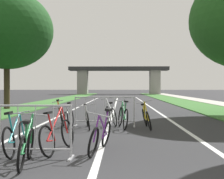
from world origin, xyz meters
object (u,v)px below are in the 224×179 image
(bicycle_purple_8, at_px, (101,136))
(bicycle_silver_11, at_px, (69,118))
(bicycle_teal_4, at_px, (17,137))
(bicycle_silver_1, at_px, (111,114))
(crowd_barrier_second, at_px, (105,112))
(bicycle_orange_9, at_px, (61,115))
(bicycle_green_0, at_px, (123,117))
(bicycle_white_7, at_px, (87,118))
(tree_left_pine_far, at_px, (7,30))
(crowd_barrier_nearest, at_px, (18,132))
(bicycle_green_10, at_px, (27,146))
(bicycle_red_3, at_px, (58,135))
(bicycle_yellow_2, at_px, (146,118))

(bicycle_purple_8, bearing_deg, bicycle_silver_11, -59.42)
(bicycle_teal_4, bearing_deg, bicycle_silver_1, 67.69)
(crowd_barrier_second, distance_m, bicycle_teal_4, 4.65)
(bicycle_purple_8, relative_size, bicycle_orange_9, 1.03)
(bicycle_green_0, xyz_separation_m, bicycle_orange_9, (-2.29, 0.79, -0.01))
(bicycle_teal_4, distance_m, bicycle_purple_8, 1.76)
(crowd_barrier_second, relative_size, bicycle_silver_1, 1.25)
(crowd_barrier_second, height_order, bicycle_silver_1, crowd_barrier_second)
(bicycle_white_7, distance_m, bicycle_silver_11, 0.63)
(tree_left_pine_far, bearing_deg, bicycle_orange_9, -56.52)
(tree_left_pine_far, relative_size, crowd_barrier_nearest, 3.43)
(tree_left_pine_far, height_order, bicycle_orange_9, tree_left_pine_far)
(crowd_barrier_second, distance_m, bicycle_green_10, 5.38)
(bicycle_silver_1, bearing_deg, bicycle_red_3, -115.57)
(bicycle_green_0, bearing_deg, bicycle_purple_8, -106.96)
(bicycle_silver_1, bearing_deg, bicycle_teal_4, -124.07)
(bicycle_red_3, relative_size, bicycle_white_7, 1.04)
(bicycle_white_7, distance_m, bicycle_green_10, 4.77)
(bicycle_green_0, bearing_deg, crowd_barrier_nearest, -125.06)
(bicycle_silver_1, relative_size, bicycle_purple_8, 1.03)
(bicycle_white_7, bearing_deg, bicycle_teal_4, 65.20)
(bicycle_silver_1, bearing_deg, bicycle_purple_8, -104.28)
(bicycle_yellow_2, height_order, bicycle_green_10, bicycle_yellow_2)
(bicycle_white_7, bearing_deg, bicycle_silver_1, -137.24)
(bicycle_yellow_2, distance_m, bicycle_silver_11, 2.62)
(bicycle_green_0, relative_size, bicycle_white_7, 1.02)
(bicycle_orange_9, bearing_deg, bicycle_yellow_2, -30.13)
(crowd_barrier_nearest, distance_m, bicycle_purple_8, 1.70)
(bicycle_green_0, relative_size, bicycle_orange_9, 1.04)
(bicycle_red_3, relative_size, bicycle_silver_11, 1.01)
(crowd_barrier_second, xyz_separation_m, bicycle_red_3, (-0.78, -4.17, -0.15))
(bicycle_orange_9, bearing_deg, bicycle_purple_8, -82.50)
(bicycle_teal_4, distance_m, bicycle_orange_9, 4.73)
(bicycle_green_10, bearing_deg, crowd_barrier_nearest, 114.58)
(bicycle_green_0, xyz_separation_m, bicycle_yellow_2, (0.78, -0.10, -0.03))
(bicycle_red_3, height_order, bicycle_teal_4, bicycle_red_3)
(bicycle_green_10, bearing_deg, bicycle_silver_1, 68.52)
(crowd_barrier_second, height_order, bicycle_teal_4, crowd_barrier_second)
(bicycle_yellow_2, relative_size, bicycle_green_10, 1.09)
(bicycle_red_3, distance_m, bicycle_teal_4, 0.85)
(bicycle_white_7, height_order, bicycle_purple_8, bicycle_purple_8)
(bicycle_purple_8, bearing_deg, bicycle_white_7, -68.12)
(tree_left_pine_far, relative_size, bicycle_purple_8, 4.40)
(tree_left_pine_far, distance_m, bicycle_teal_4, 13.87)
(crowd_barrier_second, bearing_deg, bicycle_white_7, -136.47)
(bicycle_silver_1, relative_size, bicycle_silver_11, 1.02)
(bicycle_silver_11, bearing_deg, crowd_barrier_second, -159.28)
(bicycle_red_3, bearing_deg, bicycle_orange_9, 112.46)
(crowd_barrier_nearest, height_order, bicycle_silver_1, crowd_barrier_nearest)
(crowd_barrier_nearest, bearing_deg, bicycle_white_7, 78.33)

